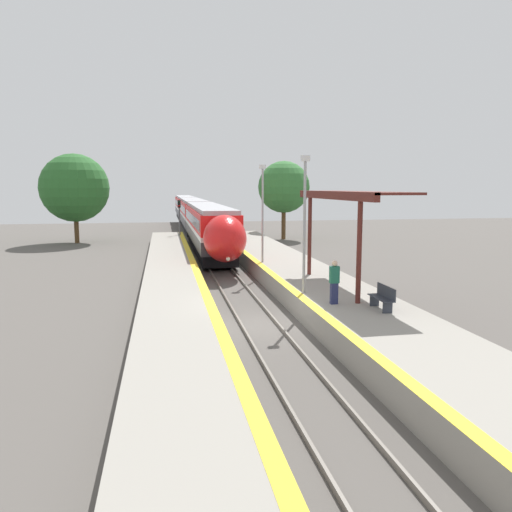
# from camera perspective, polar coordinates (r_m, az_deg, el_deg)

# --- Properties ---
(ground_plane) EXTENTS (120.00, 120.00, 0.00)m
(ground_plane) POSITION_cam_1_polar(r_m,az_deg,el_deg) (19.92, 0.38, -8.00)
(ground_plane) COLOR #56514C
(rail_left) EXTENTS (0.08, 90.00, 0.15)m
(rail_left) POSITION_cam_1_polar(r_m,az_deg,el_deg) (19.78, -1.69, -7.89)
(rail_left) COLOR slate
(rail_left) RESTS_ON ground_plane
(rail_right) EXTENTS (0.08, 90.00, 0.15)m
(rail_right) POSITION_cam_1_polar(r_m,az_deg,el_deg) (20.04, 2.42, -7.68)
(rail_right) COLOR slate
(rail_right) RESTS_ON ground_plane
(train) EXTENTS (2.73, 64.79, 3.97)m
(train) POSITION_cam_1_polar(r_m,az_deg,el_deg) (60.51, -7.14, 4.83)
(train) COLOR black
(train) RESTS_ON ground_plane
(platform_right) EXTENTS (4.04, 64.00, 0.94)m
(platform_right) POSITION_cam_1_polar(r_m,az_deg,el_deg) (20.81, 10.60, -6.10)
(platform_right) COLOR gray
(platform_right) RESTS_ON ground_plane
(platform_left) EXTENTS (2.97, 64.00, 0.94)m
(platform_left) POSITION_cam_1_polar(r_m,az_deg,el_deg) (19.46, -9.02, -7.05)
(platform_left) COLOR gray
(platform_left) RESTS_ON ground_plane
(platform_bench) EXTENTS (0.44, 1.52, 0.89)m
(platform_bench) POSITION_cam_1_polar(r_m,az_deg,el_deg) (19.14, 14.32, -4.57)
(platform_bench) COLOR #2D333D
(platform_bench) RESTS_ON platform_right
(person_waiting) EXTENTS (0.36, 0.22, 1.71)m
(person_waiting) POSITION_cam_1_polar(r_m,az_deg,el_deg) (19.57, 8.94, -2.89)
(person_waiting) COLOR navy
(person_waiting) RESTS_ON platform_right
(railway_signal) EXTENTS (0.28, 0.28, 4.22)m
(railway_signal) POSITION_cam_1_polar(r_m,az_deg,el_deg) (47.92, -8.75, 4.38)
(railway_signal) COLOR #59595E
(railway_signal) RESTS_ON ground_plane
(lamppost_near) EXTENTS (0.36, 0.20, 5.82)m
(lamppost_near) POSITION_cam_1_polar(r_m,az_deg,el_deg) (21.23, 5.57, 4.59)
(lamppost_near) COLOR #9E9EA3
(lamppost_near) RESTS_ON platform_right
(lamppost_mid) EXTENTS (0.36, 0.20, 5.82)m
(lamppost_mid) POSITION_cam_1_polar(r_m,az_deg,el_deg) (30.00, 0.76, 5.58)
(lamppost_mid) COLOR #9E9EA3
(lamppost_mid) RESTS_ON platform_right
(station_canopy) EXTENTS (2.02, 9.64, 4.33)m
(station_canopy) POSITION_cam_1_polar(r_m,az_deg,el_deg) (22.82, 9.99, 6.49)
(station_canopy) COLOR #511E19
(station_canopy) RESTS_ON platform_right
(background_tree_left) EXTENTS (6.57, 6.57, 8.65)m
(background_tree_left) POSITION_cam_1_polar(r_m,az_deg,el_deg) (51.73, -20.03, 7.32)
(background_tree_left) COLOR brown
(background_tree_left) RESTS_ON ground_plane
(background_tree_right) EXTENTS (5.36, 5.36, 8.13)m
(background_tree_right) POSITION_cam_1_polar(r_m,az_deg,el_deg) (52.37, 3.20, 7.86)
(background_tree_right) COLOR brown
(background_tree_right) RESTS_ON ground_plane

